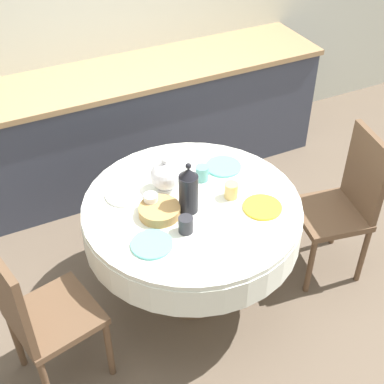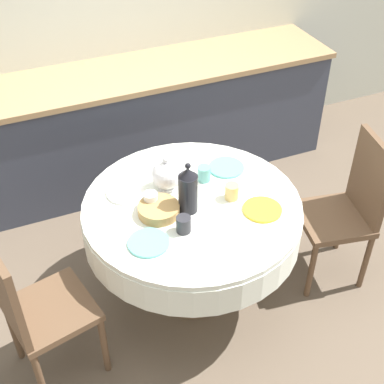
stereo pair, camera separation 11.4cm
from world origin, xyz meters
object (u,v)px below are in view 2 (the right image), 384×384
object	(u,v)px
coffee_carafe	(188,190)
chair_right	(33,306)
teapot	(166,175)
chair_left	(348,205)

from	to	relation	value
coffee_carafe	chair_right	bearing A→B (deg)	-169.25
chair_right	teapot	size ratio (longest dim) A/B	4.28
chair_left	coffee_carafe	world-z (taller)	coffee_carafe
chair_left	teapot	distance (m)	1.11
chair_left	teapot	size ratio (longest dim) A/B	4.28
chair_left	teapot	xyz separation A→B (m)	(-1.01, 0.36, 0.28)
chair_right	chair_left	bearing A→B (deg)	78.26
chair_right	coffee_carafe	distance (m)	0.96
chair_right	teapot	distance (m)	0.97
chair_right	coffee_carafe	world-z (taller)	coffee_carafe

